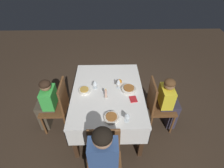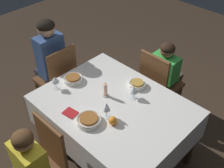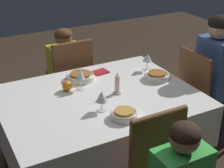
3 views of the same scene
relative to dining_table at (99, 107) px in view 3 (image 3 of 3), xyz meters
name	(u,v)px [view 3 (image 3 of 3)]	position (x,y,z in m)	size (l,w,h in m)	color
dining_table	(99,107)	(0.00, 0.00, 0.00)	(1.39, 1.06, 0.73)	white
chair_west	(201,97)	(-0.94, 0.05, -0.13)	(0.40, 0.40, 0.92)	brown
chair_south	(70,81)	(-0.07, -0.78, -0.13)	(0.40, 0.40, 0.92)	brown
person_adult_denim	(217,75)	(-1.09, 0.05, 0.04)	(0.34, 0.30, 1.20)	#383342
person_child_yellow	(63,71)	(-0.07, -0.94, -0.10)	(0.30, 0.33, 0.98)	#383342
bowl_west	(157,76)	(-0.53, -0.05, 0.12)	(0.19, 0.19, 0.06)	silver
wine_glass_west	(147,58)	(-0.56, -0.24, 0.19)	(0.08, 0.08, 0.14)	white
bowl_south	(80,76)	(0.01, -0.32, 0.12)	(0.22, 0.22, 0.06)	silver
wine_glass_south	(80,75)	(0.07, -0.16, 0.21)	(0.07, 0.07, 0.17)	white
bowl_north	(124,114)	(-0.01, 0.34, 0.12)	(0.17, 0.17, 0.06)	silver
wine_glass_north	(102,97)	(0.07, 0.19, 0.19)	(0.08, 0.08, 0.14)	white
candle_centerpiece	(117,86)	(-0.14, 0.03, 0.15)	(0.06, 0.06, 0.16)	beige
orange_fruit	(67,86)	(0.17, -0.19, 0.13)	(0.08, 0.08, 0.08)	orange
napkin_red_folded	(101,72)	(-0.19, -0.36, 0.10)	(0.13, 0.11, 0.01)	red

